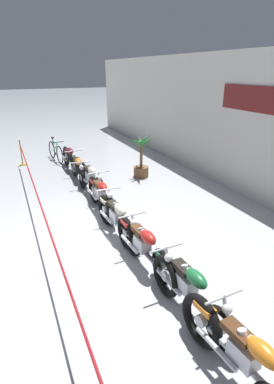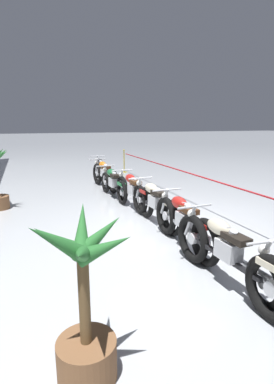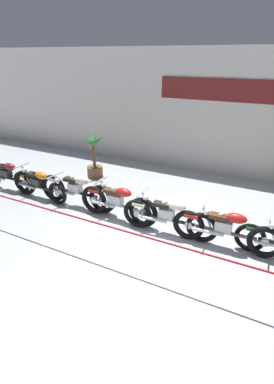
{
  "view_description": "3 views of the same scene",
  "coord_description": "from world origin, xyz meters",
  "views": [
    {
      "loc": [
        5.81,
        -1.53,
        3.66
      ],
      "look_at": [
        -0.6,
        1.3,
        0.78
      ],
      "focal_mm": 28.0,
      "sensor_mm": 36.0,
      "label": 1
    },
    {
      "loc": [
        -5.96,
        3.19,
        2.27
      ],
      "look_at": [
        -0.37,
        1.1,
        0.87
      ],
      "focal_mm": 28.0,
      "sensor_mm": 36.0,
      "label": 2
    },
    {
      "loc": [
        2.19,
        -5.26,
        3.95
      ],
      "look_at": [
        -1.2,
        1.27,
        0.55
      ],
      "focal_mm": 28.0,
      "sensor_mm": 36.0,
      "label": 3
    }
  ],
  "objects": [
    {
      "name": "motorcycle_red_3",
      "position": [
        -1.4,
        0.58,
        0.48
      ],
      "size": [
        2.26,
        0.62,
        0.97
      ],
      "color": "black",
      "rests_on": "ground"
    },
    {
      "name": "motorcycle_cream_2",
      "position": [
        -2.78,
        0.69,
        0.49
      ],
      "size": [
        2.47,
        0.62,
        0.98
      ],
      "color": "black",
      "rests_on": "ground"
    },
    {
      "name": "ground_plane",
      "position": [
        0.0,
        0.0,
        0.0
      ],
      "size": [
        120.0,
        120.0,
        0.0
      ],
      "primitive_type": "plane",
      "color": "#B2B7BC"
    },
    {
      "name": "motorcycle_orange_1",
      "position": [
        -4.14,
        0.61,
        0.45
      ],
      "size": [
        2.22,
        0.62,
        0.91
      ],
      "color": "black",
      "rests_on": "ground"
    },
    {
      "name": "motorcycle_red_5",
      "position": [
        1.35,
        0.58,
        0.47
      ],
      "size": [
        2.39,
        0.62,
        0.95
      ],
      "color": "black",
      "rests_on": "ground"
    },
    {
      "name": "potted_palm_right_of_row",
      "position": [
        -3.66,
        2.82,
        0.67
      ],
      "size": [
        1.03,
        0.88,
        1.62
      ],
      "color": "brown",
      "rests_on": "ground"
    },
    {
      "name": "back_wall",
      "position": [
        -0.0,
        5.12,
        2.1
      ],
      "size": [
        28.0,
        0.29,
        4.2
      ],
      "color": "silver",
      "rests_on": "ground"
    },
    {
      "name": "motorcycle_cream_4",
      "position": [
        0.03,
        0.53,
        0.47
      ],
      "size": [
        2.35,
        0.62,
        0.95
      ],
      "color": "black",
      "rests_on": "ground"
    },
    {
      "name": "motorcycle_maroon_0",
      "position": [
        -5.43,
        0.6,
        0.47
      ],
      "size": [
        2.26,
        0.62,
        0.97
      ],
      "color": "black",
      "rests_on": "ground"
    },
    {
      "name": "stanchion_far_left",
      "position": [
        -1.44,
        -1.06,
        0.77
      ],
      "size": [
        13.87,
        0.28,
        1.05
      ],
      "color": "gold",
      "rests_on": "ground"
    }
  ]
}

